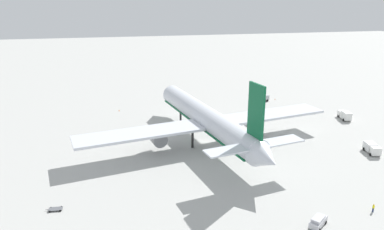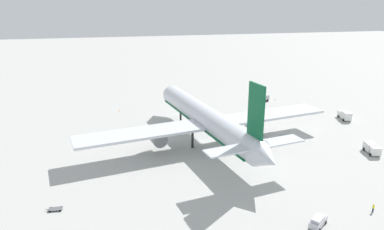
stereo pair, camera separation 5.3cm
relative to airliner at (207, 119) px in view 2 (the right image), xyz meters
name	(u,v)px [view 2 (the right image)]	position (x,y,z in m)	size (l,w,h in m)	color
ground_plane	(205,141)	(1.26, 0.21, -7.36)	(600.00, 600.00, 0.00)	#B2B2AD
airliner	(207,119)	(0.00, 0.00, 0.00)	(67.85, 75.93, 23.19)	silver
service_truck_1	(345,115)	(10.37, -52.61, -5.74)	(6.83, 3.38, 3.03)	white
service_truck_2	(263,98)	(38.30, -33.83, -5.93)	(3.01, 5.24, 2.54)	#194CA5
service_truck_3	(372,148)	(-16.94, -42.43, -5.87)	(6.25, 3.60, 2.60)	white
service_van	(318,221)	(-44.18, -10.02, -6.33)	(4.30, 4.83, 1.97)	silver
baggage_cart_0	(55,209)	(-27.84, 38.94, -7.10)	(1.68, 3.32, 0.40)	#595B60
ground_worker_1	(316,111)	(18.68, -46.44, -6.51)	(0.52, 0.52, 1.68)	black
ground_worker_2	(373,208)	(-42.28, -23.38, -6.47)	(0.55, 0.55, 1.76)	navy
traffic_cone_1	(119,110)	(37.33, 24.22, -7.09)	(0.36, 0.36, 0.55)	orange
traffic_cone_2	(275,99)	(39.28, -39.71, -7.09)	(0.36, 0.36, 0.55)	orange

